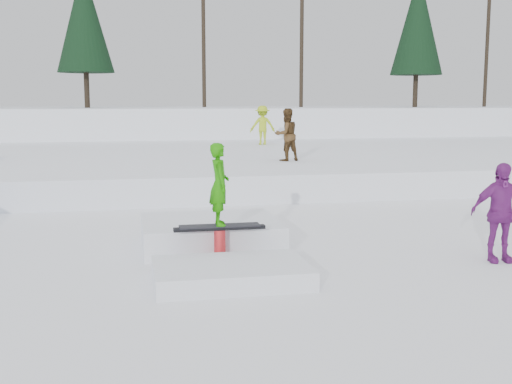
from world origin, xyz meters
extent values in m
plane|color=white|center=(0.00, 0.00, 0.00)|extent=(120.00, 120.00, 0.00)
cube|color=white|center=(0.00, 30.00, 1.20)|extent=(60.00, 14.00, 2.40)
cube|color=white|center=(0.00, 16.00, 0.40)|extent=(50.00, 18.00, 0.80)
cylinder|color=black|center=(-4.00, 28.50, 3.40)|extent=(0.30, 0.30, 2.00)
cone|color=black|center=(-4.00, 28.50, 7.38)|extent=(3.20, 3.20, 5.95)
cylinder|color=black|center=(3.00, 30.50, 7.15)|extent=(0.24, 0.24, 9.50)
cylinder|color=black|center=(9.00, 29.50, 6.40)|extent=(0.24, 0.24, 8.00)
cylinder|color=black|center=(16.00, 28.00, 3.40)|extent=(0.30, 0.30, 2.00)
cone|color=black|center=(16.00, 28.00, 7.55)|extent=(3.20, 3.20, 6.30)
cylinder|color=black|center=(22.00, 30.00, 7.65)|extent=(0.24, 0.24, 10.50)
imported|color=#462F16|center=(3.40, 11.11, 1.68)|extent=(1.02, 0.89, 1.76)
imported|color=#A3C11B|center=(4.28, 19.07, 1.69)|extent=(1.18, 0.72, 1.79)
imported|color=#78227A|center=(4.50, 0.16, 0.88)|extent=(1.08, 0.57, 1.76)
cube|color=white|center=(-0.35, 2.29, 0.27)|extent=(2.60, 2.20, 0.54)
cube|color=white|center=(-0.35, -0.21, 0.15)|extent=(2.40, 1.60, 0.30)
cylinder|color=red|center=(-0.35, 0.99, 0.03)|extent=(0.44, 0.44, 0.06)
cylinder|color=red|center=(-0.35, 0.99, 0.30)|extent=(0.20, 0.20, 0.60)
cube|color=black|center=(-0.35, 0.99, 0.63)|extent=(1.60, 0.16, 0.06)
cube|color=black|center=(-0.35, 0.99, 0.68)|extent=(1.40, 0.28, 0.03)
imported|color=#1D8405|center=(-0.35, 0.99, 1.40)|extent=(0.34, 0.52, 1.42)
camera|label=1|loc=(-1.91, -9.84, 2.83)|focal=45.00mm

